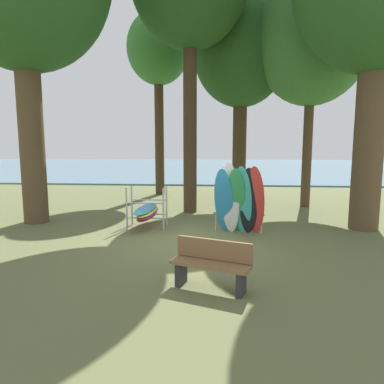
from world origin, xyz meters
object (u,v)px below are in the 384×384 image
at_px(tree_far_left_back, 158,51).
at_px(board_storage_rack, 147,211).
at_px(tree_deep_back, 312,39).
at_px(leaning_board_pile, 239,201).
at_px(tree_far_right_back, 241,53).
at_px(park_bench, 211,263).

xyz_separation_m(tree_far_left_back, board_storage_rack, (0.83, -7.07, -6.50)).
bearing_deg(tree_deep_back, board_storage_rack, -144.74).
distance_m(tree_deep_back, board_storage_rack, 9.20).
bearing_deg(leaning_board_pile, board_storage_rack, 165.77).
xyz_separation_m(tree_far_right_back, park_bench, (-0.99, -9.47, -5.87)).
bearing_deg(park_bench, board_storage_rack, 115.29).
height_order(tree_far_right_back, tree_deep_back, tree_deep_back).
bearing_deg(leaning_board_pile, tree_far_right_back, 86.92).
bearing_deg(leaning_board_pile, tree_far_left_back, 114.64).
height_order(leaning_board_pile, park_bench, leaning_board_pile).
height_order(tree_far_left_back, board_storage_rack, tree_far_left_back).
bearing_deg(board_storage_rack, tree_far_right_back, 59.28).
xyz_separation_m(tree_far_left_back, tree_deep_back, (6.51, -3.06, -0.48)).
xyz_separation_m(tree_far_right_back, board_storage_rack, (-3.05, -5.12, -5.83)).
height_order(tree_far_right_back, board_storage_rack, tree_far_right_back).
bearing_deg(tree_far_left_back, board_storage_rack, -83.31).
relative_size(tree_far_right_back, board_storage_rack, 4.14).
xyz_separation_m(tree_far_right_back, leaning_board_pile, (-0.31, -5.82, -5.36)).
height_order(tree_deep_back, leaning_board_pile, tree_deep_back).
bearing_deg(park_bench, tree_far_left_back, 104.17).
height_order(board_storage_rack, park_bench, board_storage_rack).
height_order(tree_far_left_back, park_bench, tree_far_left_back).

